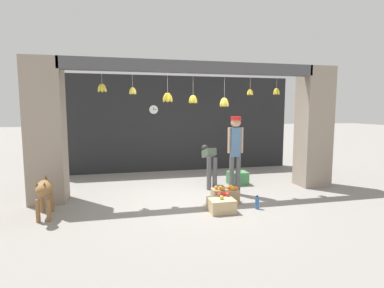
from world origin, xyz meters
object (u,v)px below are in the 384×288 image
fruit_crate_apples (221,205)px  water_bottle (257,203)px  worker_stooping (209,161)px  wall_clock (154,110)px  dog (44,190)px  produce_box_green (238,178)px  shopkeeper (235,148)px  fruit_crate_oranges (225,195)px

fruit_crate_apples → water_bottle: bearing=-1.0°
worker_stooping → wall_clock: 2.71m
dog → worker_stooping: 3.61m
fruit_crate_apples → produce_box_green: size_ratio=0.97×
shopkeeper → produce_box_green: (0.39, 0.82, -0.87)m
fruit_crate_oranges → water_bottle: bearing=-48.6°
worker_stooping → wall_clock: (-1.11, 2.15, 1.22)m
dog → worker_stooping: worker_stooping is taller
worker_stooping → water_bottle: 1.86m
dog → worker_stooping: (3.36, 1.32, 0.18)m
worker_stooping → water_bottle: (0.44, -1.72, -0.54)m
water_bottle → wall_clock: (-1.55, 3.87, 1.75)m
wall_clock → fruit_crate_oranges: bearing=-72.0°
worker_stooping → water_bottle: bearing=-76.4°
fruit_crate_oranges → worker_stooping: bearing=89.2°
dog → wall_clock: size_ratio=3.57×
water_bottle → fruit_crate_oranges: bearing=131.4°
produce_box_green → fruit_crate_oranges: bearing=-120.8°
produce_box_green → fruit_crate_apples: bearing=-119.5°
fruit_crate_oranges → wall_clock: size_ratio=1.83×
fruit_crate_apples → produce_box_green: (1.04, 1.84, 0.03)m
fruit_crate_apples → wall_clock: 4.32m
dog → shopkeeper: 3.84m
worker_stooping → shopkeeper: bearing=-61.6°
shopkeeper → produce_box_green: shopkeeper is taller
shopkeeper → worker_stooping: size_ratio=1.74×
produce_box_green → wall_clock: bearing=133.1°
shopkeeper → worker_stooping: (-0.38, 0.69, -0.37)m
wall_clock → fruit_crate_apples: bearing=-77.7°
dog → produce_box_green: 4.40m
water_bottle → wall_clock: wall_clock is taller
shopkeeper → produce_box_green: bearing=-107.9°
dog → fruit_crate_apples: size_ratio=2.14×
shopkeeper → wall_clock: bearing=-54.7°
produce_box_green → water_bottle: bearing=-100.3°
shopkeeper → fruit_crate_oranges: 1.10m
fruit_crate_oranges → produce_box_green: size_ratio=1.06×
dog → wall_clock: wall_clock is taller
worker_stooping → fruit_crate_apples: size_ratio=2.17×
worker_stooping → produce_box_green: bearing=8.9°
dog → shopkeeper: (3.74, 0.63, 0.55)m
fruit_crate_oranges → wall_clock: 3.93m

